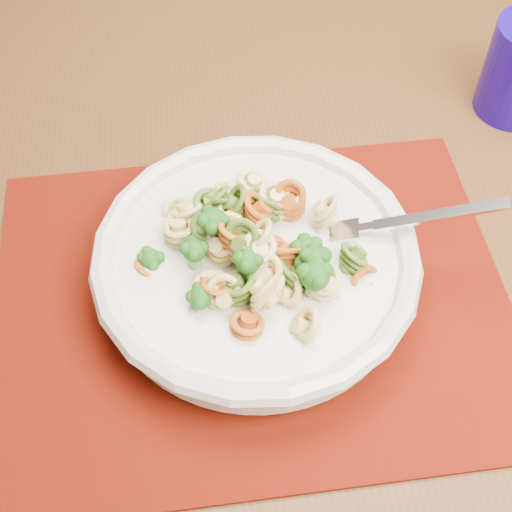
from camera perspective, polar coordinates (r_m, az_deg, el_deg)
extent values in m
cube|color=#4C2C15|center=(0.71, 4.64, 3.29)|extent=(1.42, 0.97, 0.04)
cube|color=#601404|center=(0.62, -0.29, -3.56)|extent=(0.46, 0.37, 0.00)
cylinder|color=beige|center=(0.63, 0.00, -1.91)|extent=(0.12, 0.12, 0.01)
cylinder|color=beige|center=(0.61, 0.00, -0.83)|extent=(0.26, 0.26, 0.03)
torus|color=beige|center=(0.60, 0.00, 0.09)|extent=(0.28, 0.28, 0.02)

